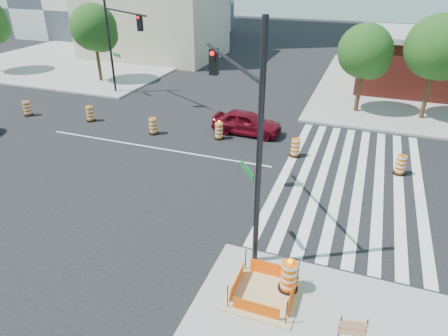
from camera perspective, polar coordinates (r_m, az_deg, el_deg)
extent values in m
plane|color=black|center=(23.44, -9.95, 2.88)|extent=(120.00, 120.00, 0.00)
cube|color=gray|center=(47.46, -18.63, 14.60)|extent=(22.00, 22.00, 0.15)
cube|color=silver|center=(20.91, 8.99, -0.20)|extent=(0.45, 13.50, 0.01)
cube|color=silver|center=(20.79, 11.41, -0.60)|extent=(0.45, 13.50, 0.01)
cube|color=silver|center=(20.70, 13.85, -1.00)|extent=(0.45, 13.50, 0.01)
cube|color=silver|center=(20.66, 16.31, -1.41)|extent=(0.45, 13.50, 0.01)
cube|color=silver|center=(20.65, 18.78, -1.81)|extent=(0.45, 13.50, 0.01)
cube|color=silver|center=(20.69, 21.24, -2.21)|extent=(0.45, 13.50, 0.01)
cube|color=silver|center=(20.76, 23.69, -2.60)|extent=(0.45, 13.50, 0.01)
cube|color=silver|center=(20.87, 26.12, -2.99)|extent=(0.45, 13.50, 0.01)
cube|color=silver|center=(23.44, -9.95, 2.89)|extent=(14.00, 0.12, 0.01)
cube|color=tan|center=(13.41, 5.69, -17.48)|extent=(2.20, 2.20, 0.05)
cube|color=#FF5405|center=(12.62, 4.60, -19.42)|extent=(1.44, 0.02, 0.55)
cube|color=#FF5405|center=(13.88, 6.75, -14.24)|extent=(1.44, 0.02, 0.55)
cube|color=#FF5405|center=(13.40, 1.88, -15.85)|extent=(0.02, 1.44, 0.55)
cube|color=#FF5405|center=(13.12, 9.71, -17.52)|extent=(0.02, 1.44, 0.55)
cylinder|color=black|center=(12.67, 0.53, -17.91)|extent=(0.04, 0.04, 0.90)
cylinder|color=black|center=(12.37, 8.89, -19.77)|extent=(0.04, 0.04, 0.90)
cylinder|color=black|center=(13.93, 3.11, -12.92)|extent=(0.04, 0.04, 0.90)
cylinder|color=black|center=(13.66, 10.56, -14.43)|extent=(0.04, 0.04, 0.90)
cube|color=#C2B494|center=(46.64, -10.16, 21.50)|extent=(14.00, 10.00, 10.00)
imported|color=#5D0814|center=(24.81, 3.29, 6.51)|extent=(4.32, 1.80, 1.46)
cylinder|color=black|center=(12.35, 5.06, 1.70)|extent=(0.19, 0.19, 8.23)
cylinder|color=black|center=(14.37, 0.87, 15.11)|extent=(3.80, 5.02, 0.12)
cube|color=black|center=(16.51, -1.45, 14.91)|extent=(0.33, 0.29, 1.03)
sphere|color=#FF0C0C|center=(16.27, -1.71, 16.02)|extent=(0.19, 0.19, 0.19)
cube|color=#0C591E|center=(13.67, 3.34, -0.37)|extent=(0.77, 1.01, 0.26)
cylinder|color=black|center=(33.36, -16.09, 17.24)|extent=(0.18, 0.18, 8.14)
cylinder|color=black|center=(30.32, -14.09, 20.83)|extent=(5.32, 3.20, 0.12)
cube|color=black|center=(28.48, -11.94, 19.61)|extent=(0.33, 0.28, 1.02)
sphere|color=#FF0C0C|center=(28.29, -12.21, 20.27)|extent=(0.18, 0.18, 0.18)
cube|color=#0C591E|center=(32.63, -15.08, 15.32)|extent=(1.07, 0.65, 0.25)
cylinder|color=black|center=(13.64, 9.08, -16.63)|extent=(0.65, 0.65, 0.11)
cylinder|color=#DA5304|center=(13.27, 9.26, -14.96)|extent=(0.52, 0.52, 1.02)
sphere|color=#FF990C|center=(12.88, 9.46, -13.01)|extent=(0.17, 0.17, 0.17)
cube|color=#DA5304|center=(12.23, 18.00, -20.55)|extent=(0.77, 0.20, 0.26)
cube|color=#DA5304|center=(12.44, 17.80, -21.45)|extent=(0.77, 0.20, 0.20)
cylinder|color=black|center=(12.30, 16.18, -21.11)|extent=(0.04, 0.04, 0.91)
cylinder|color=black|center=(12.44, 19.55, -21.10)|extent=(0.04, 0.04, 0.91)
cylinder|color=#382314|center=(37.44, -17.55, 14.70)|extent=(0.29, 0.29, 4.12)
sphere|color=#1E4112|center=(37.01, -18.14, 18.57)|extent=(3.86, 3.86, 3.86)
sphere|color=#1E4112|center=(37.04, -17.16, 17.69)|extent=(2.83, 2.83, 2.83)
sphere|color=#1E4112|center=(37.14, -18.68, 17.91)|extent=(2.58, 2.58, 2.58)
cylinder|color=#382314|center=(29.58, 18.77, 11.00)|extent=(0.29, 0.29, 3.81)
sphere|color=#1E4112|center=(29.04, 19.50, 15.48)|extent=(3.57, 3.57, 3.57)
sphere|color=#1E4112|center=(29.42, 20.24, 14.31)|extent=(2.62, 2.62, 2.62)
sphere|color=#1E4112|center=(28.95, 18.64, 14.85)|extent=(2.38, 2.38, 2.38)
cylinder|color=#382314|center=(29.83, 27.11, 10.05)|extent=(0.30, 0.30, 4.27)
sphere|color=#1E4112|center=(29.27, 28.25, 14.99)|extent=(4.01, 4.01, 4.01)
sphere|color=#1E4112|center=(29.72, 28.81, 13.67)|extent=(2.94, 2.94, 2.94)
sphere|color=#1E4112|center=(29.11, 27.37, 14.31)|extent=(2.67, 2.67, 2.67)
cylinder|color=black|center=(31.19, -26.13, 6.84)|extent=(0.60, 0.60, 0.10)
cylinder|color=#DA5304|center=(31.04, -26.32, 7.70)|extent=(0.48, 0.48, 0.95)
cylinder|color=black|center=(28.50, -18.45, 6.49)|extent=(0.60, 0.60, 0.10)
cylinder|color=#DA5304|center=(28.33, -18.60, 7.43)|extent=(0.48, 0.48, 0.95)
cylinder|color=black|center=(25.36, -9.99, 4.94)|extent=(0.60, 0.60, 0.10)
cylinder|color=#DA5304|center=(25.17, -10.08, 5.99)|extent=(0.48, 0.48, 0.95)
cylinder|color=black|center=(24.26, -0.70, 4.31)|extent=(0.60, 0.60, 0.10)
cylinder|color=#DA5304|center=(24.07, -0.71, 5.41)|extent=(0.48, 0.48, 0.95)
sphere|color=#FF990C|center=(23.86, -0.71, 6.63)|extent=(0.16, 0.16, 0.16)
cylinder|color=black|center=(22.39, 10.07, 1.79)|extent=(0.60, 0.60, 0.10)
cylinder|color=#DA5304|center=(22.18, 10.17, 2.95)|extent=(0.48, 0.48, 0.95)
cylinder|color=black|center=(22.06, 23.70, -0.68)|extent=(0.60, 0.60, 0.10)
cylinder|color=#DA5304|center=(21.84, 23.95, 0.47)|extent=(0.48, 0.48, 0.95)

